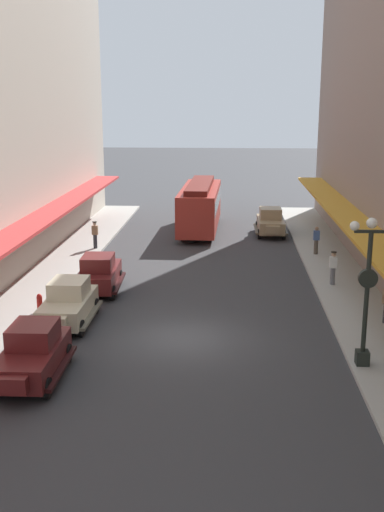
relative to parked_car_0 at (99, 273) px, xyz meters
name	(u,v)px	position (x,y,z in m)	size (l,w,h in m)	color
ground_plane	(183,338)	(4.50, -5.86, -0.94)	(200.00, 200.00, 0.00)	#38383A
sidewalk_right	(378,341)	(12.00, -5.86, -0.87)	(3.00, 60.00, 0.15)	#A8A59E
parked_car_0	(99,273)	(0.00, 0.00, 0.00)	(2.30, 4.32, 1.84)	#591919
parked_car_1	(33,352)	(-0.19, -9.77, 0.00)	(2.21, 4.29, 1.84)	#591919
parked_car_2	(68,302)	(-0.33, -4.55, 0.00)	(2.14, 4.26, 1.84)	beige
parked_car_3	(270,221)	(9.10, 13.59, 0.00)	(2.18, 4.27, 1.84)	#997F5B
streetcar	(200,205)	(4.20, 14.55, 0.96)	(2.74, 9.66, 3.46)	#A52D23
lamp_post_with_clock	(367,286)	(10.90, -8.30, 2.04)	(1.42, 0.44, 5.16)	black
fire_hydrant	(40,303)	(-1.85, -3.60, -0.38)	(0.24, 0.24, 0.82)	#B21E19
pedestrian_0	(95,234)	(-1.98, 8.32, 0.07)	(0.36, 0.28, 1.67)	#2D2D33
pedestrian_2	(316,240)	(11.42, 7.63, 0.05)	(0.36, 0.24, 1.64)	#4C4238
pedestrian_3	(333,268)	(11.40, 1.35, 0.07)	(0.36, 0.28, 1.67)	slate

